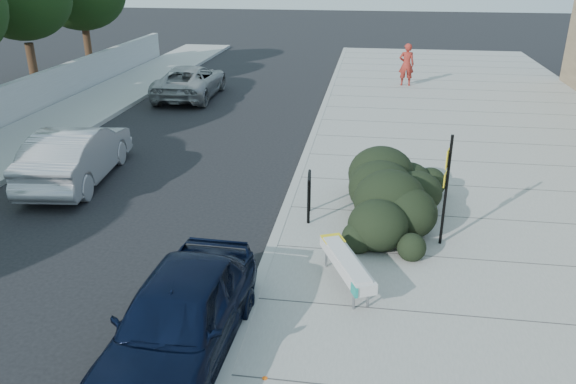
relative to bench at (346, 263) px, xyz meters
name	(u,v)px	position (x,y,z in m)	size (l,w,h in m)	color
ground	(253,305)	(-1.61, -0.66, -0.62)	(120.00, 120.00, 0.00)	black
sidewalk_near	(517,207)	(3.99, 4.34, -0.54)	(11.20, 50.00, 0.15)	gray
curb_near	(292,193)	(-1.61, 4.34, -0.53)	(0.22, 50.00, 0.17)	#9E9E99
curb_far	(9,176)	(-9.61, 4.34, -0.53)	(0.22, 50.00, 0.17)	#9E9E99
bench	(346,263)	(0.00, 0.00, 0.00)	(1.13, 1.96, 0.59)	gray
bike_rack	(309,192)	(-1.01, 2.84, 0.17)	(0.12, 0.72, 1.06)	black
sign_post	(446,183)	(1.88, 1.96, 0.90)	(0.12, 0.27, 2.39)	black
hedge	(400,189)	(1.05, 3.08, 0.26)	(1.95, 3.90, 1.46)	black
sedan_navy	(179,318)	(-2.41, -2.18, 0.09)	(1.67, 4.16, 1.42)	black
wagon_silver	(77,154)	(-7.61, 4.59, 0.15)	(1.62, 4.66, 1.53)	#A9A8AD
suv_silver	(190,81)	(-7.61, 14.71, 0.08)	(2.32, 5.03, 1.40)	#929597
pedestrian	(406,65)	(1.81, 17.92, 0.50)	(0.71, 0.46, 1.94)	maroon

